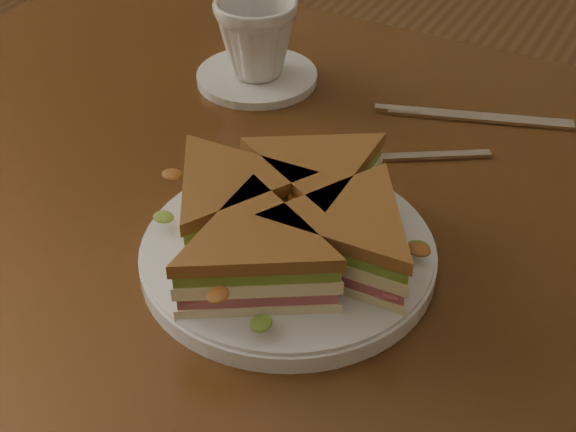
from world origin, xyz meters
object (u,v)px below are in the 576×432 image
at_px(plate, 288,255).
at_px(knife, 466,117).
at_px(sandwich_wedges, 288,221).
at_px(saucer, 257,77).
at_px(table, 336,289).
at_px(coffee_cup, 256,38).
at_px(spoon, 358,158).

xyz_separation_m(plate, knife, (0.06, 0.30, -0.01)).
height_order(sandwich_wedges, saucer, sandwich_wedges).
xyz_separation_m(table, coffee_cup, (-0.20, 0.18, 0.15)).
relative_size(spoon, coffee_cup, 1.68).
bearing_deg(coffee_cup, table, -56.05).
height_order(table, coffee_cup, coffee_cup).
bearing_deg(spoon, plate, -118.55).
relative_size(saucer, coffee_cup, 1.49).
distance_m(spoon, coffee_cup, 0.21).
distance_m(plate, sandwich_wedges, 0.04).
relative_size(sandwich_wedges, saucer, 1.85).
xyz_separation_m(sandwich_wedges, coffee_cup, (-0.19, 0.27, 0.01)).
bearing_deg(spoon, sandwich_wedges, -118.55).
distance_m(sandwich_wedges, spoon, 0.18).
relative_size(spoon, knife, 0.78).
bearing_deg(table, spoon, 104.28).
bearing_deg(saucer, sandwich_wedges, -54.86).
bearing_deg(table, saucer, 137.25).
height_order(plate, spoon, plate).
xyz_separation_m(table, knife, (0.05, 0.22, 0.10)).
height_order(plate, knife, plate).
distance_m(knife, coffee_cup, 0.25).
distance_m(spoon, knife, 0.15).
distance_m(plate, coffee_cup, 0.33).
relative_size(plate, knife, 1.22).
height_order(knife, saucer, saucer).
xyz_separation_m(plate, coffee_cup, (-0.19, 0.27, 0.05)).
bearing_deg(table, knife, 77.67).
relative_size(knife, saucer, 1.46).
distance_m(table, coffee_cup, 0.31).
distance_m(knife, saucer, 0.25).
bearing_deg(knife, table, -121.39).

